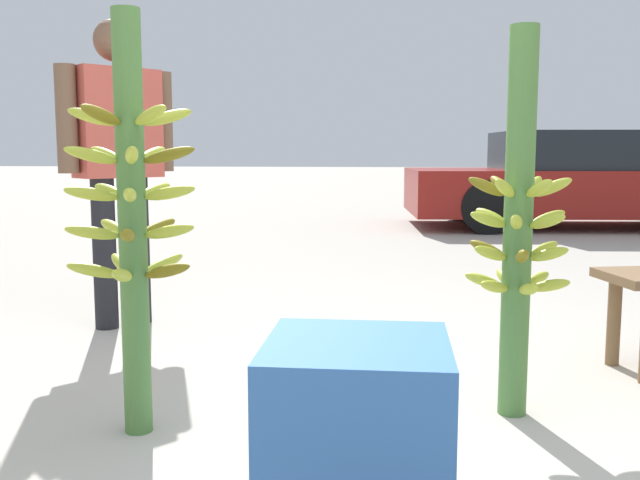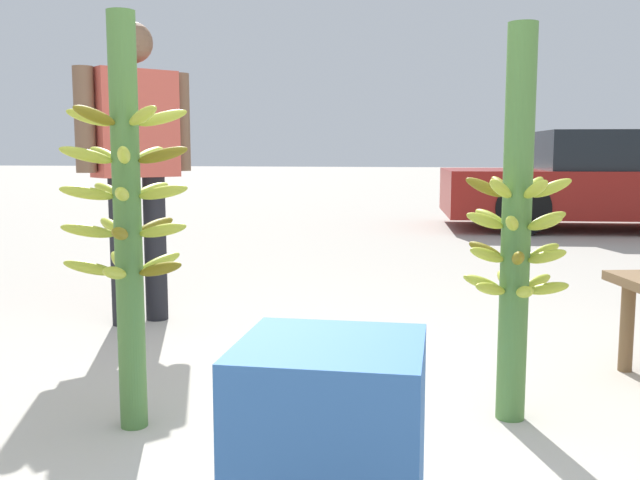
{
  "view_description": "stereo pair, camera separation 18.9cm",
  "coord_description": "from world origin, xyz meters",
  "px_view_note": "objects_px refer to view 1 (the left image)",
  "views": [
    {
      "loc": [
        0.17,
        -2.12,
        0.96
      ],
      "look_at": [
        -0.12,
        0.65,
        0.61
      ],
      "focal_mm": 40.0,
      "sensor_mm": 36.0,
      "label": 1
    },
    {
      "loc": [
        0.36,
        -2.1,
        0.96
      ],
      "look_at": [
        -0.12,
        0.65,
        0.61
      ],
      "focal_mm": 40.0,
      "sensor_mm": 36.0,
      "label": 2
    }
  ],
  "objects_px": {
    "banana_stalk_left": "(132,215)",
    "produce_crate": "(357,430)",
    "parked_car": "(584,180)",
    "vendor_person": "(118,147)",
    "banana_stalk_center": "(518,228)"
  },
  "relations": [
    {
      "from": "banana_stalk_left",
      "to": "banana_stalk_center",
      "type": "distance_m",
      "value": 1.34
    },
    {
      "from": "parked_car",
      "to": "produce_crate",
      "type": "height_order",
      "value": "parked_car"
    },
    {
      "from": "banana_stalk_left",
      "to": "parked_car",
      "type": "xyz_separation_m",
      "value": [
        3.24,
        7.01,
        -0.16
      ]
    },
    {
      "from": "vendor_person",
      "to": "banana_stalk_left",
      "type": "bearing_deg",
      "value": 64.59
    },
    {
      "from": "parked_car",
      "to": "produce_crate",
      "type": "bearing_deg",
      "value": 157.5
    },
    {
      "from": "banana_stalk_left",
      "to": "produce_crate",
      "type": "xyz_separation_m",
      "value": [
        0.78,
        -0.5,
        -0.51
      ]
    },
    {
      "from": "parked_car",
      "to": "produce_crate",
      "type": "distance_m",
      "value": 7.92
    },
    {
      "from": "banana_stalk_left",
      "to": "vendor_person",
      "type": "distance_m",
      "value": 1.59
    },
    {
      "from": "banana_stalk_center",
      "to": "parked_car",
      "type": "distance_m",
      "value": 6.98
    },
    {
      "from": "banana_stalk_left",
      "to": "vendor_person",
      "type": "height_order",
      "value": "vendor_person"
    },
    {
      "from": "banana_stalk_left",
      "to": "vendor_person",
      "type": "bearing_deg",
      "value": 113.03
    },
    {
      "from": "banana_stalk_center",
      "to": "banana_stalk_left",
      "type": "bearing_deg",
      "value": -166.89
    },
    {
      "from": "vendor_person",
      "to": "parked_car",
      "type": "bearing_deg",
      "value": -173.21
    },
    {
      "from": "banana_stalk_left",
      "to": "parked_car",
      "type": "distance_m",
      "value": 7.73
    },
    {
      "from": "vendor_person",
      "to": "produce_crate",
      "type": "relative_size",
      "value": 3.48
    }
  ]
}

